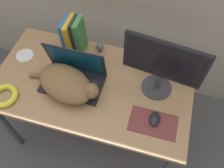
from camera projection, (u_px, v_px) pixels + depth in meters
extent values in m
plane|color=#4C4C51|center=(84.00, 167.00, 1.92)|extent=(12.00, 12.00, 0.00)
cube|color=#93704C|center=(92.00, 84.00, 1.53)|extent=(1.28, 0.70, 0.03)
cylinder|color=#38383D|center=(7.00, 126.00, 1.75)|extent=(0.04, 0.04, 0.69)
cylinder|color=#38383D|center=(42.00, 65.00, 2.08)|extent=(0.04, 0.04, 0.69)
cylinder|color=#38383D|center=(176.00, 96.00, 1.90)|extent=(0.04, 0.04, 0.69)
cube|color=black|center=(73.00, 83.00, 1.51)|extent=(0.38, 0.24, 0.02)
cube|color=#28282D|center=(72.00, 84.00, 1.49)|extent=(0.31, 0.12, 0.00)
cube|color=black|center=(76.00, 60.00, 1.45)|extent=(0.38, 0.06, 0.23)
cube|color=#0A334C|center=(75.00, 60.00, 1.45)|extent=(0.34, 0.05, 0.20)
ellipsoid|color=brown|center=(65.00, 83.00, 1.43)|extent=(0.43, 0.35, 0.15)
sphere|color=brown|center=(91.00, 91.00, 1.37)|extent=(0.09, 0.09, 0.09)
cone|color=brown|center=(95.00, 85.00, 1.35)|extent=(0.04, 0.04, 0.03)
cone|color=brown|center=(89.00, 91.00, 1.32)|extent=(0.04, 0.04, 0.03)
cylinder|color=brown|center=(41.00, 75.00, 1.53)|extent=(0.14, 0.07, 0.03)
cylinder|color=#333338|center=(156.00, 87.00, 1.49)|extent=(0.19, 0.19, 0.01)
cylinder|color=#333338|center=(158.00, 81.00, 1.44)|extent=(0.04, 0.04, 0.12)
cube|color=black|center=(164.00, 61.00, 1.28)|extent=(0.46, 0.08, 0.27)
cube|color=black|center=(164.00, 62.00, 1.27)|extent=(0.42, 0.06, 0.24)
cube|color=brown|center=(153.00, 123.00, 1.36)|extent=(0.28, 0.17, 0.00)
ellipsoid|color=black|center=(155.00, 119.00, 1.35)|extent=(0.06, 0.10, 0.04)
cube|color=#285B93|center=(67.00, 34.00, 1.59)|extent=(0.04, 0.15, 0.24)
cube|color=gold|center=(72.00, 35.00, 1.59)|extent=(0.05, 0.17, 0.24)
cube|color=#232328|center=(76.00, 35.00, 1.58)|extent=(0.04, 0.12, 0.26)
cube|color=#387A42|center=(80.00, 36.00, 1.57)|extent=(0.05, 0.12, 0.26)
torus|color=gold|center=(4.00, 96.00, 1.44)|extent=(0.17, 0.17, 0.04)
cylinder|color=#232328|center=(100.00, 50.00, 1.66)|extent=(0.02, 0.02, 0.02)
sphere|color=#4C4C51|center=(100.00, 46.00, 1.63)|extent=(0.05, 0.05, 0.05)
cylinder|color=silver|center=(25.00, 55.00, 1.65)|extent=(0.12, 0.12, 0.00)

